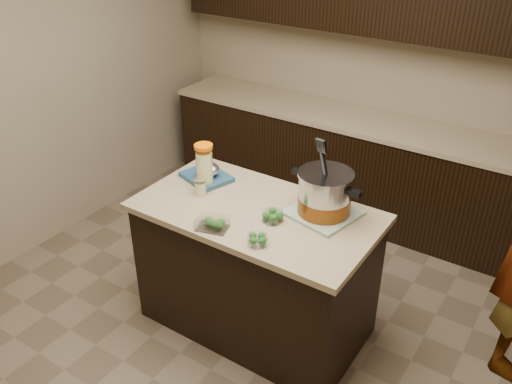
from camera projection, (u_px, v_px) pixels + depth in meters
ground_plane at (256, 322)px, 3.69m from camera, size 4.00×4.00×0.00m
room_shell at (256, 77)px, 2.84m from camera, size 4.04×4.04×2.72m
back_cabinets at (372, 114)px, 4.48m from camera, size 3.60×0.63×2.33m
island at (256, 269)px, 3.46m from camera, size 1.46×0.81×0.90m
dish_towel at (323, 213)px, 3.19m from camera, size 0.43×0.43×0.02m
stock_pot at (325, 195)px, 3.13m from camera, size 0.46×0.36×0.46m
lemonade_pitcher at (205, 167)px, 3.43m from camera, size 0.13×0.13×0.28m
mason_jar at (200, 186)px, 3.37m from camera, size 0.09×0.09×0.13m
broccoli_tub_left at (273, 217)px, 3.12m from camera, size 0.16×0.16×0.06m
broccoli_tub_right at (258, 240)px, 2.92m from camera, size 0.15×0.15×0.05m
broccoli_tub_rect at (212, 224)px, 3.05m from camera, size 0.20×0.17×0.06m
blue_tray at (207, 174)px, 3.55m from camera, size 0.37×0.33×0.12m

